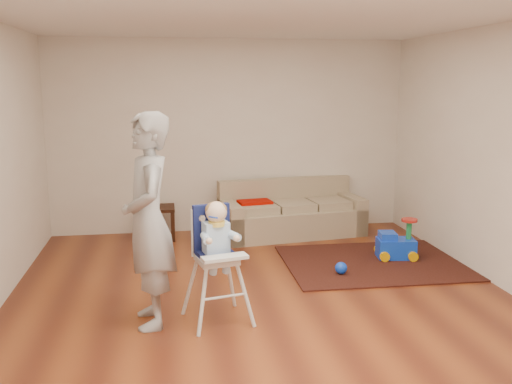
{
  "coord_description": "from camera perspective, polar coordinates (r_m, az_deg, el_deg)",
  "views": [
    {
      "loc": [
        -0.91,
        -5.26,
        2.11
      ],
      "look_at": [
        0.0,
        0.4,
        1.0
      ],
      "focal_mm": 40.0,
      "sensor_mm": 36.0,
      "label": 1
    }
  ],
  "objects": [
    {
      "name": "area_rug",
      "position": [
        6.95,
        11.96,
        -6.89
      ],
      "size": [
        2.18,
        1.65,
        0.02
      ],
      "primitive_type": "cube",
      "rotation": [
        0.0,
        0.0,
        -0.01
      ],
      "color": "black",
      "rests_on": "ground"
    },
    {
      "name": "ground",
      "position": [
        5.74,
        0.65,
        -10.61
      ],
      "size": [
        5.5,
        5.5,
        0.0
      ],
      "primitive_type": "plane",
      "color": "#522011",
      "rests_on": "ground"
    },
    {
      "name": "sofa",
      "position": [
        7.94,
        3.61,
        -1.65
      ],
      "size": [
        2.05,
        1.06,
        0.76
      ],
      "rotation": [
        0.0,
        0.0,
        0.14
      ],
      "color": "tan",
      "rests_on": "ground"
    },
    {
      "name": "side_table",
      "position": [
        7.89,
        -9.72,
        -3.04
      ],
      "size": [
        0.44,
        0.44,
        0.44
      ],
      "primitive_type": null,
      "color": "black",
      "rests_on": "ground"
    },
    {
      "name": "toy_ball",
      "position": [
        6.43,
        8.5,
        -7.52
      ],
      "size": [
        0.13,
        0.13,
        0.13
      ],
      "primitive_type": "sphere",
      "color": "blue",
      "rests_on": "area_rug"
    },
    {
      "name": "room_envelope",
      "position": [
        5.86,
        -0.2,
        8.66
      ],
      "size": [
        5.04,
        5.52,
        2.72
      ],
      "color": "beige",
      "rests_on": "ground"
    },
    {
      "name": "high_chair",
      "position": [
        5.08,
        -3.93,
        -7.18
      ],
      "size": [
        0.61,
        0.61,
        1.1
      ],
      "rotation": [
        0.0,
        0.0,
        0.22
      ],
      "color": "silver",
      "rests_on": "ground"
    },
    {
      "name": "ride_on_toy",
      "position": [
        7.09,
        13.85,
        -4.49
      ],
      "size": [
        0.48,
        0.38,
        0.49
      ],
      "primitive_type": null,
      "rotation": [
        0.0,
        0.0,
        -0.14
      ],
      "color": "blue",
      "rests_on": "area_rug"
    },
    {
      "name": "adult",
      "position": [
        4.99,
        -10.7,
        -2.86
      ],
      "size": [
        0.53,
        0.73,
        1.87
      ],
      "primitive_type": "imported",
      "rotation": [
        0.0,
        0.0,
        -1.45
      ],
      "color": "gray",
      "rests_on": "ground"
    }
  ]
}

